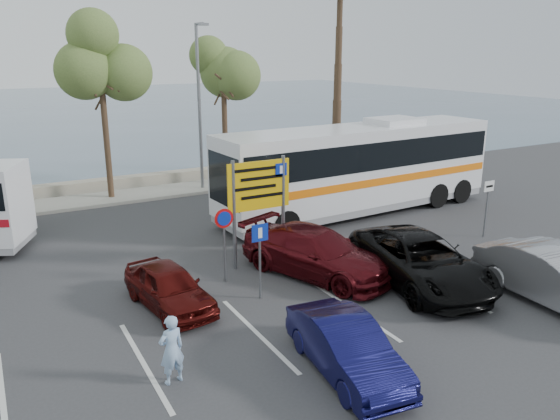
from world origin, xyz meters
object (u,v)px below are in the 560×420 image
coach_bus_right (358,171)px  car_red (169,287)px  car_blue (346,347)px  suv_black (420,260)px  pedestrian_near (172,350)px  street_lamp_right (200,99)px  car_maroon (316,252)px  direction_sign (259,194)px  pedestrian_far (418,184)px  car_silver_b (557,277)px

coach_bus_right → car_red: coach_bus_right is taller
car_blue → car_red: 5.55m
suv_black → pedestrian_near: (-8.27, -1.37, 0.03)m
street_lamp_right → car_maroon: size_ratio=1.55×
direction_sign → coach_bus_right: bearing=27.0°
coach_bus_right → car_blue: bearing=-127.8°
car_red → suv_black: bearing=-24.4°
street_lamp_right → pedestrian_far: street_lamp_right is taller
direction_sign → pedestrian_near: direction_sign is taller
street_lamp_right → car_red: (-5.66, -12.02, -3.98)m
car_maroon → suv_black: suv_black is taller
coach_bus_right → pedestrian_far: bearing=0.0°
street_lamp_right → pedestrian_far: bearing=-41.3°
pedestrian_near → direction_sign: bearing=-142.6°
direction_sign → car_maroon: size_ratio=0.70×
direction_sign → car_blue: direction_sign is taller
car_maroon → car_blue: bearing=-136.7°
car_red → suv_black: suv_black is taller
coach_bus_right → car_silver_b: size_ratio=2.74×
car_blue → suv_black: (4.80, 2.87, 0.14)m
car_blue → car_silver_b: bearing=6.6°
car_red → car_silver_b: car_silver_b is taller
suv_black → pedestrian_far: (6.46, 7.13, 0.14)m
street_lamp_right → pedestrian_far: size_ratio=4.46×
coach_bus_right → pedestrian_near: 14.13m
coach_bus_right → pedestrian_near: coach_bus_right is taller
car_maroon → pedestrian_near: bearing=-170.2°
car_red → suv_black: (7.20, -2.13, 0.15)m
car_red → pedestrian_near: size_ratio=2.29×
car_red → car_silver_b: (9.60, -5.00, 0.17)m
direction_sign → suv_black: direction_sign is taller
pedestrian_near → suv_black: bearing=179.1°
car_blue → car_red: car_blue is taller
car_red → pedestrian_near: (-1.07, -3.50, 0.17)m
direction_sign → car_silver_b: (5.93, -6.70, -1.64)m
pedestrian_near → pedestrian_far: (14.73, 8.50, 0.11)m
car_blue → suv_black: size_ratio=0.69×
car_maroon → coach_bus_right: bearing=22.0°
coach_bus_right → car_maroon: (-5.36, -5.00, -1.12)m
car_blue → car_maroon: (2.40, 5.00, 0.13)m
street_lamp_right → car_silver_b: street_lamp_right is taller
car_maroon → street_lamp_right: bearing=64.9°
car_maroon → car_silver_b: car_silver_b is taller
pedestrian_near → car_maroon: bearing=-159.5°
car_maroon → car_red: 4.80m
suv_black → car_silver_b: size_ratio=1.14×
direction_sign → pedestrian_near: bearing=-132.3°
coach_bus_right → car_maroon: coach_bus_right is taller
street_lamp_right → car_silver_b: 17.88m
suv_black → car_silver_b: 3.74m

